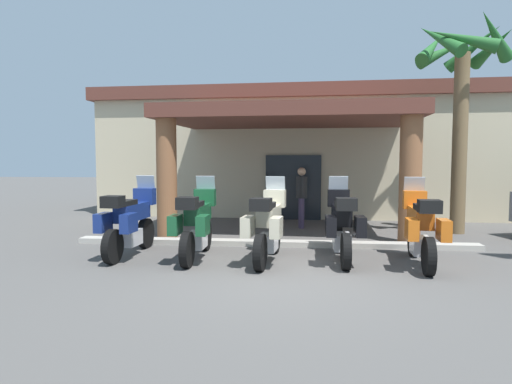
% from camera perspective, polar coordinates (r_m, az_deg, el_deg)
% --- Properties ---
extents(ground_plane, '(80.00, 80.00, 0.00)m').
position_cam_1_polar(ground_plane, '(7.54, 3.78, -10.86)').
color(ground_plane, '#514F4C').
extents(motel_building, '(14.43, 11.71, 4.42)m').
position_cam_1_polar(motel_building, '(17.78, 5.45, 5.10)').
color(motel_building, beige).
rests_on(motel_building, ground_plane).
extents(motorcycle_blue, '(0.72, 2.21, 1.61)m').
position_cam_1_polar(motorcycle_blue, '(9.37, -15.93, -3.68)').
color(motorcycle_blue, black).
rests_on(motorcycle_blue, ground_plane).
extents(motorcycle_green, '(0.70, 2.21, 1.61)m').
position_cam_1_polar(motorcycle_green, '(8.82, -7.64, -4.04)').
color(motorcycle_green, black).
rests_on(motorcycle_green, ground_plane).
extents(motorcycle_cream, '(0.75, 2.21, 1.61)m').
position_cam_1_polar(motorcycle_cream, '(8.50, 1.54, -4.32)').
color(motorcycle_cream, black).
rests_on(motorcycle_cream, ground_plane).
extents(motorcycle_black, '(0.70, 2.21, 1.61)m').
position_cam_1_polar(motorcycle_black, '(8.75, 10.98, -4.15)').
color(motorcycle_black, black).
rests_on(motorcycle_black, ground_plane).
extents(motorcycle_orange, '(0.73, 2.21, 1.61)m').
position_cam_1_polar(motorcycle_orange, '(8.74, 20.45, -4.35)').
color(motorcycle_orange, black).
rests_on(motorcycle_orange, ground_plane).
extents(pedestrian, '(0.32, 0.52, 1.73)m').
position_cam_1_polar(pedestrian, '(12.71, 5.87, -0.12)').
color(pedestrian, '#3F334C').
rests_on(pedestrian, ground_plane).
extents(palm_tree_near_portico, '(2.48, 2.48, 5.59)m').
position_cam_1_polar(palm_tree_near_portico, '(13.06, 24.88, 13.34)').
color(palm_tree_near_portico, brown).
rests_on(palm_tree_near_portico, ground_plane).
extents(curb_strip, '(9.08, 0.36, 0.12)m').
position_cam_1_polar(curb_strip, '(10.15, 2.19, -6.58)').
color(curb_strip, '#ADA89E').
rests_on(curb_strip, ground_plane).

